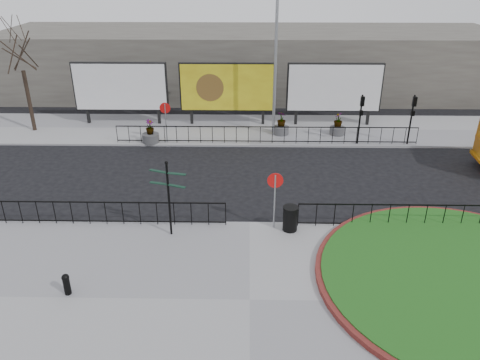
{
  "coord_description": "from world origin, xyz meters",
  "views": [
    {
      "loc": [
        -0.1,
        -17.15,
        10.26
      ],
      "look_at": [
        -0.42,
        0.65,
        1.78
      ],
      "focal_mm": 35.0,
      "sensor_mm": 36.0,
      "label": 1
    }
  ],
  "objects_px": {
    "planter_c": "(338,127)",
    "lamp_post": "(276,59)",
    "bollard": "(66,283)",
    "fingerpost_sign": "(168,191)",
    "planter_a": "(150,135)",
    "billboard_mid": "(227,88)",
    "litter_bin": "(290,218)",
    "planter_b": "(281,126)"
  },
  "relations": [
    {
      "from": "litter_bin",
      "to": "lamp_post",
      "type": "bearing_deg",
      "value": 90.72
    },
    {
      "from": "lamp_post",
      "to": "litter_bin",
      "type": "relative_size",
      "value": 8.67
    },
    {
      "from": "planter_c",
      "to": "lamp_post",
      "type": "bearing_deg",
      "value": 180.0
    },
    {
      "from": "billboard_mid",
      "to": "fingerpost_sign",
      "type": "height_order",
      "value": "billboard_mid"
    },
    {
      "from": "planter_b",
      "to": "bollard",
      "type": "bearing_deg",
      "value": -117.05
    },
    {
      "from": "lamp_post",
      "to": "planter_b",
      "type": "bearing_deg",
      "value": 0.0
    },
    {
      "from": "litter_bin",
      "to": "planter_b",
      "type": "relative_size",
      "value": 0.73
    },
    {
      "from": "bollard",
      "to": "billboard_mid",
      "type": "bearing_deg",
      "value": 75.59
    },
    {
      "from": "fingerpost_sign",
      "to": "planter_a",
      "type": "height_order",
      "value": "fingerpost_sign"
    },
    {
      "from": "bollard",
      "to": "planter_c",
      "type": "bearing_deg",
      "value": 53.67
    },
    {
      "from": "lamp_post",
      "to": "planter_c",
      "type": "xyz_separation_m",
      "value": [
        4.04,
        -0.0,
        -4.19
      ]
    },
    {
      "from": "billboard_mid",
      "to": "lamp_post",
      "type": "bearing_deg",
      "value": -33.25
    },
    {
      "from": "billboard_mid",
      "to": "planter_b",
      "type": "distance_m",
      "value": 4.47
    },
    {
      "from": "litter_bin",
      "to": "planter_c",
      "type": "relative_size",
      "value": 0.74
    },
    {
      "from": "bollard",
      "to": "planter_c",
      "type": "height_order",
      "value": "planter_c"
    },
    {
      "from": "billboard_mid",
      "to": "lamp_post",
      "type": "distance_m",
      "value": 4.23
    },
    {
      "from": "planter_c",
      "to": "planter_b",
      "type": "bearing_deg",
      "value": 180.0
    },
    {
      "from": "litter_bin",
      "to": "bollard",
      "type": "bearing_deg",
      "value": -151.48
    },
    {
      "from": "planter_b",
      "to": "planter_a",
      "type": "bearing_deg",
      "value": -168.69
    },
    {
      "from": "bollard",
      "to": "planter_b",
      "type": "relative_size",
      "value": 0.53
    },
    {
      "from": "planter_c",
      "to": "bollard",
      "type": "bearing_deg",
      "value": -126.33
    },
    {
      "from": "fingerpost_sign",
      "to": "bollard",
      "type": "xyz_separation_m",
      "value": [
        -2.88,
        -3.79,
        -1.52
      ]
    },
    {
      "from": "billboard_mid",
      "to": "bollard",
      "type": "relative_size",
      "value": 7.96
    },
    {
      "from": "planter_a",
      "to": "planter_b",
      "type": "height_order",
      "value": "planter_b"
    },
    {
      "from": "litter_bin",
      "to": "planter_c",
      "type": "xyz_separation_m",
      "value": [
        3.9,
        11.6,
        -0.02
      ]
    },
    {
      "from": "fingerpost_sign",
      "to": "planter_a",
      "type": "distance_m",
      "value": 10.87
    },
    {
      "from": "lamp_post",
      "to": "fingerpost_sign",
      "type": "bearing_deg",
      "value": -111.33
    },
    {
      "from": "litter_bin",
      "to": "planter_a",
      "type": "distance_m",
      "value": 12.59
    },
    {
      "from": "billboard_mid",
      "to": "litter_bin",
      "type": "distance_m",
      "value": 14.07
    },
    {
      "from": "lamp_post",
      "to": "litter_bin",
      "type": "xyz_separation_m",
      "value": [
        0.15,
        -11.6,
        -4.17
      ]
    },
    {
      "from": "billboard_mid",
      "to": "planter_c",
      "type": "xyz_separation_m",
      "value": [
        7.05,
        -1.97,
        -1.96
      ]
    },
    {
      "from": "lamp_post",
      "to": "planter_b",
      "type": "xyz_separation_m",
      "value": [
        0.49,
        0.0,
        -4.18
      ]
    },
    {
      "from": "planter_a",
      "to": "planter_b",
      "type": "bearing_deg",
      "value": 11.31
    },
    {
      "from": "lamp_post",
      "to": "litter_bin",
      "type": "distance_m",
      "value": 12.33
    },
    {
      "from": "billboard_mid",
      "to": "planter_b",
      "type": "bearing_deg",
      "value": -29.39
    },
    {
      "from": "fingerpost_sign",
      "to": "planter_c",
      "type": "distance_m",
      "value": 14.91
    },
    {
      "from": "lamp_post",
      "to": "planter_c",
      "type": "bearing_deg",
      "value": -0.0
    },
    {
      "from": "fingerpost_sign",
      "to": "planter_c",
      "type": "xyz_separation_m",
      "value": [
        8.73,
        12.0,
        -1.43
      ]
    },
    {
      "from": "lamp_post",
      "to": "litter_bin",
      "type": "height_order",
      "value": "lamp_post"
    },
    {
      "from": "planter_a",
      "to": "planter_b",
      "type": "relative_size",
      "value": 0.97
    },
    {
      "from": "fingerpost_sign",
      "to": "bollard",
      "type": "distance_m",
      "value": 5.0
    },
    {
      "from": "billboard_mid",
      "to": "litter_bin",
      "type": "height_order",
      "value": "billboard_mid"
    }
  ]
}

